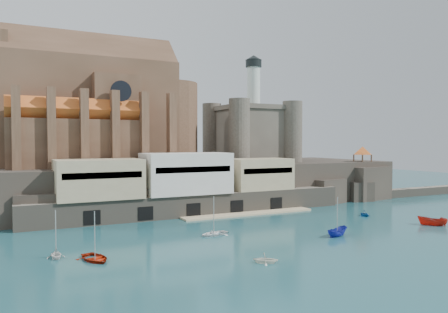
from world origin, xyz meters
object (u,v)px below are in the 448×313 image
at_px(church, 100,113).
at_px(boat_1, 265,263).
at_px(pavilion, 363,151).
at_px(boat_0, 95,260).
at_px(boat_2, 337,236).
at_px(castle_keep, 251,131).

relative_size(church, boat_1, 14.70).
height_order(church, boat_1, church).
xyz_separation_m(pavilion, boat_0, (-75.80, -29.99, -12.73)).
bearing_deg(church, boat_0, -101.91).
bearing_deg(boat_2, church, 14.12).
distance_m(church, pavilion, 68.65).
xyz_separation_m(pavilion, boat_1, (-56.74, -41.15, -12.73)).
bearing_deg(boat_1, boat_0, 94.93).
distance_m(pavilion, boat_2, 51.86).
height_order(castle_keep, boat_2, castle_keep).
bearing_deg(pavilion, boat_2, -138.85).
height_order(church, boat_2, church).
relative_size(boat_1, boat_2, 0.68).
height_order(church, castle_keep, church).
xyz_separation_m(church, boat_2, (28.27, -48.94, -22.13)).
bearing_deg(castle_keep, pavilion, -30.18).
height_order(castle_keep, pavilion, castle_keep).
distance_m(boat_1, boat_2, 20.53).
distance_m(pavilion, boat_1, 71.24).
relative_size(church, boat_0, 8.32).
bearing_deg(pavilion, boat_0, -158.41).
xyz_separation_m(castle_keep, pavilion, (25.92, -15.08, -5.59)).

